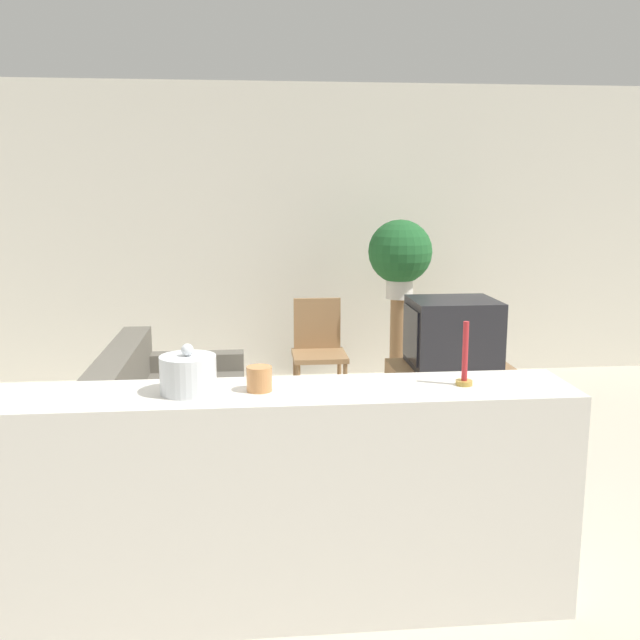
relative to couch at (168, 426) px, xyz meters
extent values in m
plane|color=beige|center=(0.64, -1.23, -0.27)|extent=(14.00, 14.00, 0.00)
cube|color=silver|center=(0.64, 2.20, 1.08)|extent=(9.00, 0.06, 2.70)
cube|color=#605B51|center=(0.04, 0.00, -0.06)|extent=(0.89, 1.79, 0.42)
cube|color=#605B51|center=(-0.30, 0.00, 0.32)|extent=(0.20, 1.79, 0.32)
cube|color=#605B51|center=(0.04, -0.82, 0.01)|extent=(0.89, 0.16, 0.55)
cube|color=#605B51|center=(0.04, 0.82, 0.01)|extent=(0.89, 0.16, 0.55)
cube|color=#9E754C|center=(2.02, 0.56, -0.03)|extent=(0.90, 0.58, 0.47)
cube|color=#232328|center=(2.02, 0.56, 0.45)|extent=(0.62, 0.55, 0.50)
cube|color=black|center=(1.71, 0.56, 0.45)|extent=(0.02, 0.45, 0.39)
cube|color=#9E754C|center=(1.10, 1.25, 0.13)|extent=(0.44, 0.44, 0.04)
cube|color=#9E754C|center=(1.10, 1.46, 0.37)|extent=(0.40, 0.04, 0.43)
cylinder|color=#9E754C|center=(0.91, 1.06, -0.08)|extent=(0.04, 0.04, 0.38)
cylinder|color=#9E754C|center=(1.29, 1.06, -0.08)|extent=(0.04, 0.04, 0.38)
cylinder|color=#9E754C|center=(0.91, 1.44, -0.08)|extent=(0.04, 0.04, 0.38)
cylinder|color=#9E754C|center=(1.29, 1.44, -0.08)|extent=(0.04, 0.04, 0.38)
cylinder|color=#9E754C|center=(1.82, 1.49, 0.15)|extent=(0.15, 0.15, 0.83)
cylinder|color=white|center=(1.82, 1.49, 0.65)|extent=(0.23, 0.23, 0.17)
sphere|color=#23602D|center=(1.82, 1.49, 0.97)|extent=(0.54, 0.54, 0.54)
cube|color=silver|center=(0.64, -1.65, 0.21)|extent=(2.45, 0.44, 0.97)
cylinder|color=silver|center=(0.29, -1.65, 0.77)|extent=(0.23, 0.23, 0.15)
sphere|color=silver|center=(0.29, -1.65, 0.87)|extent=(0.05, 0.05, 0.05)
cylinder|color=#C6844C|center=(0.57, -1.65, 0.75)|extent=(0.10, 0.10, 0.10)
cylinder|color=#B7933D|center=(1.42, -1.65, 0.71)|extent=(0.07, 0.07, 0.02)
cylinder|color=#B7282D|center=(1.42, -1.65, 0.84)|extent=(0.02, 0.02, 0.25)
camera|label=1|loc=(0.54, -4.44, 1.51)|focal=40.00mm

